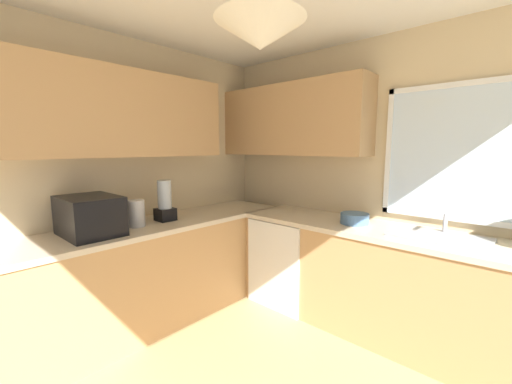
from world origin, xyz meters
TOP-DOWN VIEW (x-y plane):
  - room_shell at (-0.74, 0.51)m, footprint 3.55×3.41m
  - counter_run_left at (-1.40, 0.00)m, footprint 0.65×3.02m
  - counter_run_back at (0.21, 1.33)m, footprint 2.64×0.65m
  - dishwasher at (-0.74, 1.30)m, footprint 0.60×0.60m
  - microwave at (-1.40, -0.32)m, footprint 0.48×0.36m
  - kettle at (-1.38, 0.03)m, footprint 0.14×0.14m
  - sink_assembly at (0.54, 1.34)m, footprint 0.63×0.40m
  - bowl at (-0.10, 1.33)m, footprint 0.24×0.24m
  - blender_appliance at (-1.40, 0.31)m, footprint 0.15×0.15m

SIDE VIEW (x-z plane):
  - dishwasher at x=-0.74m, z-range 0.00..0.84m
  - counter_run_left at x=-1.40m, z-range 0.00..0.88m
  - counter_run_back at x=0.21m, z-range 0.00..0.88m
  - sink_assembly at x=0.54m, z-range 0.80..0.99m
  - bowl at x=-0.10m, z-range 0.88..0.97m
  - kettle at x=-1.38m, z-range 0.88..1.10m
  - microwave at x=-1.40m, z-range 0.88..1.17m
  - blender_appliance at x=-1.40m, z-range 0.86..1.22m
  - room_shell at x=-0.74m, z-range 0.51..3.04m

